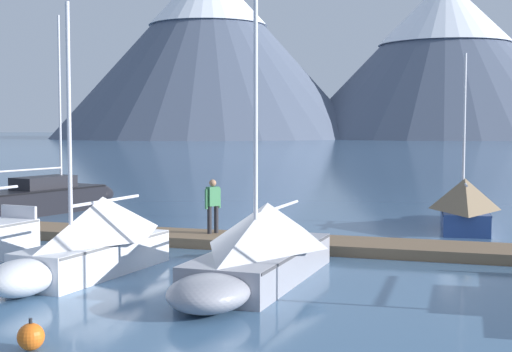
# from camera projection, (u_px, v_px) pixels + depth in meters

# --- Properties ---
(ground_plane) EXTENTS (700.00, 700.00, 0.00)m
(ground_plane) POSITION_uv_depth(u_px,v_px,m) (199.00, 270.00, 18.94)
(ground_plane) COLOR #426689
(mountain_west_summit) EXTENTS (91.95, 91.95, 51.25)m
(mountain_west_summit) POSITION_uv_depth(u_px,v_px,m) (208.00, 48.00, 219.09)
(mountain_west_summit) COLOR #4C566B
(mountain_west_summit) RESTS_ON ground
(mountain_central_massif) EXTENTS (89.37, 89.37, 46.61)m
(mountain_central_massif) POSITION_uv_depth(u_px,v_px,m) (445.00, 55.00, 219.07)
(mountain_central_massif) COLOR #4C566B
(mountain_central_massif) RESTS_ON ground
(dock) EXTENTS (25.89, 3.97, 0.30)m
(dock) POSITION_uv_depth(u_px,v_px,m) (240.00, 241.00, 22.80)
(dock) COLOR brown
(dock) RESTS_ON ground
(sailboat_nearest_berth) EXTENTS (3.57, 7.35, 8.34)m
(sailboat_nearest_berth) POSITION_uv_depth(u_px,v_px,m) (51.00, 197.00, 31.59)
(sailboat_nearest_berth) COLOR black
(sailboat_nearest_berth) RESTS_ON ground
(sailboat_mid_dock_port) EXTENTS (2.37, 6.09, 6.51)m
(sailboat_mid_dock_port) POSITION_uv_depth(u_px,v_px,m) (91.00, 240.00, 18.20)
(sailboat_mid_dock_port) COLOR silver
(sailboat_mid_dock_port) RESTS_ON ground
(sailboat_mid_dock_starboard) EXTENTS (2.56, 7.20, 7.74)m
(sailboat_mid_dock_starboard) POSITION_uv_depth(u_px,v_px,m) (260.00, 246.00, 17.46)
(sailboat_mid_dock_starboard) COLOR #93939E
(sailboat_mid_dock_starboard) RESTS_ON ground
(sailboat_far_berth) EXTENTS (1.83, 6.11, 6.28)m
(sailboat_far_berth) POSITION_uv_depth(u_px,v_px,m) (464.00, 205.00, 26.62)
(sailboat_far_berth) COLOR navy
(sailboat_far_berth) RESTS_ON ground
(person_on_dock) EXTENTS (0.40, 0.49, 1.69)m
(person_on_dock) POSITION_uv_depth(u_px,v_px,m) (213.00, 203.00, 23.25)
(person_on_dock) COLOR #232328
(person_on_dock) RESTS_ON dock
(mooring_buoy_channel_marker) EXTENTS (0.45, 0.45, 0.53)m
(mooring_buoy_channel_marker) POSITION_uv_depth(u_px,v_px,m) (31.00, 337.00, 12.16)
(mooring_buoy_channel_marker) COLOR orange
(mooring_buoy_channel_marker) RESTS_ON ground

